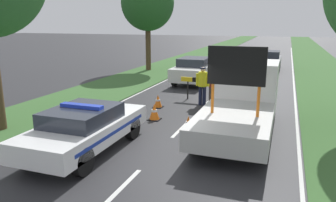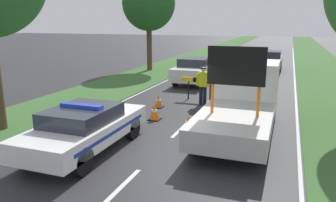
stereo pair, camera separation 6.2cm
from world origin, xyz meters
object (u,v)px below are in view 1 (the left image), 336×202
at_px(pedestrian_civilian, 212,84).
at_px(roadside_tree_near_left, 148,3).
at_px(police_car, 85,127).
at_px(police_officer, 203,83).
at_px(traffic_cone_near_truck, 188,124).
at_px(queued_car_suv_grey, 268,60).
at_px(queued_car_van_white, 195,70).
at_px(work_truck, 242,99).
at_px(road_barrier, 216,82).
at_px(traffic_cone_near_police, 257,103).
at_px(traffic_cone_behind_barrier, 154,112).
at_px(traffic_cone_centre_front, 158,101).

xyz_separation_m(pedestrian_civilian, roadside_tree_near_left, (-7.02, 8.90, 4.15)).
distance_m(police_car, roadside_tree_near_left, 17.14).
bearing_deg(police_car, police_officer, 68.60).
xyz_separation_m(pedestrian_civilian, traffic_cone_near_truck, (0.09, -4.22, -0.66)).
bearing_deg(queued_car_suv_grey, queued_car_van_white, 61.79).
bearing_deg(police_officer, roadside_tree_near_left, -65.04).
distance_m(work_truck, queued_car_suv_grey, 15.68).
relative_size(road_barrier, traffic_cone_near_police, 7.12).
bearing_deg(traffic_cone_near_truck, traffic_cone_behind_barrier, 151.87).
height_order(police_car, work_truck, work_truck).
bearing_deg(police_officer, pedestrian_civilian, -139.52).
height_order(traffic_cone_near_police, queued_car_suv_grey, queued_car_suv_grey).
relative_size(police_car, pedestrian_civilian, 2.91).
height_order(police_car, pedestrian_civilian, pedestrian_civilian).
relative_size(police_officer, traffic_cone_behind_barrier, 2.74).
bearing_deg(roadside_tree_near_left, traffic_cone_near_truck, -61.53).
relative_size(road_barrier, roadside_tree_near_left, 0.48).
bearing_deg(road_barrier, queued_car_van_white, 113.80).
relative_size(police_car, road_barrier, 1.34).
xyz_separation_m(work_truck, pedestrian_civilian, (-1.79, 3.32, -0.18)).
distance_m(police_officer, roadside_tree_near_left, 12.17).
bearing_deg(queued_car_van_white, traffic_cone_centre_front, 90.72).
bearing_deg(work_truck, queued_car_van_white, -67.63).
height_order(traffic_cone_near_truck, queued_car_suv_grey, queued_car_suv_grey).
bearing_deg(queued_car_van_white, traffic_cone_behind_barrier, 94.44).
height_order(traffic_cone_near_police, traffic_cone_centre_front, traffic_cone_centre_front).
bearing_deg(work_truck, road_barrier, -68.97).
xyz_separation_m(police_car, traffic_cone_near_police, (4.27, 6.84, -0.49)).
height_order(road_barrier, roadside_tree_near_left, roadside_tree_near_left).
bearing_deg(traffic_cone_near_truck, queued_car_van_white, 104.01).
relative_size(traffic_cone_centre_front, roadside_tree_near_left, 0.08).
distance_m(road_barrier, traffic_cone_near_police, 2.17).
bearing_deg(pedestrian_civilian, queued_car_suv_grey, 85.04).
xyz_separation_m(police_car, queued_car_van_white, (0.05, 11.87, 0.08)).
height_order(road_barrier, pedestrian_civilian, pedestrian_civilian).
xyz_separation_m(police_officer, traffic_cone_centre_front, (-1.75, -1.10, -0.76)).
relative_size(road_barrier, pedestrian_civilian, 2.18).
distance_m(road_barrier, traffic_cone_behind_barrier, 4.19).
bearing_deg(police_car, pedestrian_civilian, 66.87).
bearing_deg(traffic_cone_centre_front, police_officer, 32.29).
xyz_separation_m(road_barrier, traffic_cone_behind_barrier, (-1.61, -3.82, -0.60)).
xyz_separation_m(pedestrian_civilian, queued_car_van_white, (-2.18, 4.90, -0.12)).
height_order(police_officer, queued_car_suv_grey, police_officer).
xyz_separation_m(police_officer, traffic_cone_behind_barrier, (-1.19, -2.91, -0.73)).
bearing_deg(traffic_cone_centre_front, traffic_cone_behind_barrier, -72.78).
xyz_separation_m(traffic_cone_centre_front, roadside_tree_near_left, (-4.92, 10.45, 4.80)).
bearing_deg(traffic_cone_behind_barrier, traffic_cone_near_truck, -28.13).
distance_m(traffic_cone_near_police, traffic_cone_centre_front, 4.38).
relative_size(police_car, queued_car_suv_grey, 1.05).
distance_m(work_truck, traffic_cone_near_police, 3.32).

